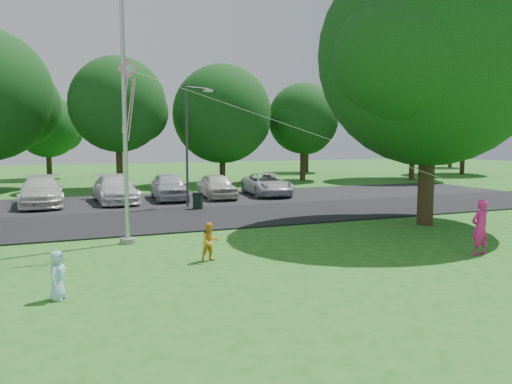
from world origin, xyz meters
name	(u,v)px	position (x,y,z in m)	size (l,w,h in m)	color
ground	(294,270)	(0.00, 0.00, 0.00)	(120.00, 120.00, 0.00)	#246E1D
park_road	(199,218)	(0.00, 9.00, 0.03)	(60.00, 6.00, 0.06)	black
parking_strip	(167,200)	(0.00, 15.50, 0.03)	(42.00, 7.00, 0.06)	black
flagpole	(124,113)	(-3.50, 5.00, 4.17)	(0.50, 0.50, 10.00)	#B7BABF
street_lamp	(191,134)	(0.56, 12.44, 3.58)	(1.57, 0.83, 5.96)	#3F3F44
trash_can	(198,201)	(0.62, 11.49, 0.41)	(0.51, 0.51, 0.82)	black
big_tree	(430,59)	(7.71, 4.15, 6.36)	(9.20, 8.52, 10.83)	#332316
tree_row	(162,105)	(1.59, 24.23, 5.71)	(64.35, 11.94, 10.88)	#332316
horizon_trees	(168,129)	(4.06, 33.88, 4.30)	(77.46, 7.20, 7.02)	#332316
parked_cars	(159,187)	(-0.40, 15.50, 0.76)	(14.54, 5.03, 1.47)	silver
woman	(480,227)	(5.73, -0.48, 0.81)	(0.59, 0.39, 1.61)	#F5208D
child_yellow	(210,242)	(-1.73, 1.70, 0.54)	(0.53, 0.41, 1.08)	orange
child_blue	(57,275)	(-5.64, -0.28, 0.52)	(0.51, 0.33, 1.04)	#A6D7FF
kite	(142,89)	(-3.18, 3.53, 4.79)	(9.58, 4.44, 3.81)	pink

